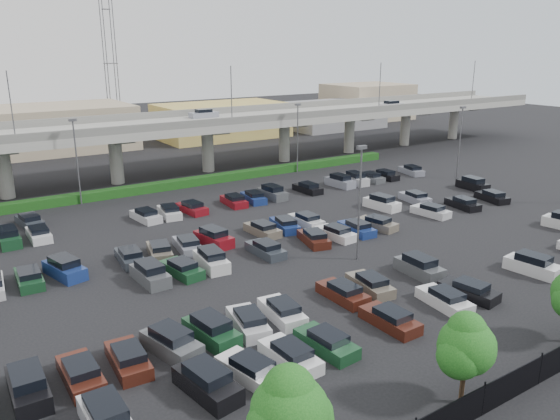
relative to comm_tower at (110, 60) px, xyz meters
name	(u,v)px	position (x,y,z in m)	size (l,w,h in m)	color
ground	(305,235)	(-4.00, -74.00, -15.61)	(280.00, 280.00, 0.00)	black
overpass	(174,128)	(-4.25, -41.99, -8.64)	(150.00, 13.00, 15.80)	gray
hedge	(198,181)	(-4.00, -49.00, -15.06)	(66.00, 1.60, 1.10)	#164113
parked_cars	(294,244)	(-7.47, -77.01, -15.00)	(62.96, 41.65, 1.67)	navy
light_poles	(259,176)	(-8.12, -72.00, -9.37)	(66.90, 48.38, 10.30)	#55555A
distant_buildings	(175,122)	(8.38, -12.19, -11.87)	(138.00, 24.00, 9.00)	gray
comm_tower	(110,60)	(0.00, 0.00, 0.00)	(2.40, 2.40, 30.00)	#55555A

